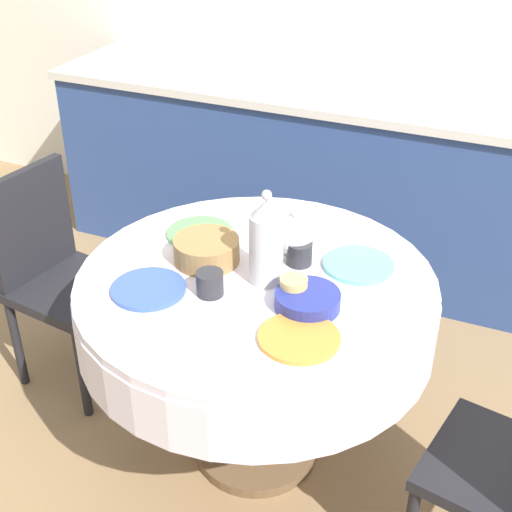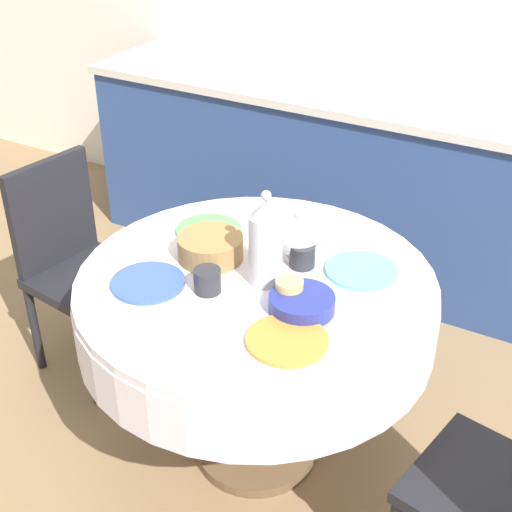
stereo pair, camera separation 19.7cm
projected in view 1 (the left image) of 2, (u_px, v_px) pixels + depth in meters
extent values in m
plane|color=#8E704C|center=(256.00, 451.00, 2.63)|extent=(12.00, 12.00, 0.00)
cube|color=#2D4784|center=(371.00, 189.00, 3.51)|extent=(3.20, 0.60, 0.88)
cube|color=beige|center=(379.00, 99.00, 3.27)|extent=(3.24, 0.64, 0.04)
cylinder|color=brown|center=(256.00, 447.00, 2.62)|extent=(0.44, 0.44, 0.04)
cylinder|color=brown|center=(256.00, 390.00, 2.47)|extent=(0.11, 0.11, 0.51)
cylinder|color=silver|center=(256.00, 309.00, 2.29)|extent=(1.15, 1.15, 0.18)
cylinder|color=silver|center=(256.00, 282.00, 2.24)|extent=(1.14, 1.14, 0.03)
cube|color=black|center=(502.00, 471.00, 2.00)|extent=(0.47, 0.47, 0.04)
cylinder|color=black|center=(453.00, 460.00, 2.33)|extent=(0.04, 0.04, 0.40)
cube|color=black|center=(73.00, 289.00, 2.78)|extent=(0.45, 0.45, 0.04)
cube|color=black|center=(30.00, 223.00, 2.74)|extent=(0.09, 0.38, 0.44)
cylinder|color=black|center=(142.00, 326.00, 2.95)|extent=(0.04, 0.04, 0.40)
cylinder|color=black|center=(82.00, 374.00, 2.69)|extent=(0.04, 0.04, 0.40)
cylinder|color=black|center=(79.00, 300.00, 3.11)|extent=(0.04, 0.04, 0.40)
cylinder|color=black|center=(17.00, 343.00, 2.85)|extent=(0.04, 0.04, 0.40)
cylinder|color=#3856AD|center=(148.00, 289.00, 2.17)|extent=(0.23, 0.23, 0.01)
cylinder|color=#28282D|center=(210.00, 283.00, 2.14)|extent=(0.08, 0.08, 0.08)
cylinder|color=orange|center=(299.00, 338.00, 1.96)|extent=(0.23, 0.23, 0.01)
cylinder|color=#DBB766|center=(294.00, 289.00, 2.11)|extent=(0.08, 0.08, 0.08)
cylinder|color=#5BA85B|center=(200.00, 233.00, 2.46)|extent=(0.23, 0.23, 0.01)
cylinder|color=white|center=(216.00, 251.00, 2.30)|extent=(0.08, 0.08, 0.08)
cylinder|color=#60BCB7|center=(359.00, 265.00, 2.28)|extent=(0.23, 0.23, 0.01)
cylinder|color=#28282D|center=(299.00, 253.00, 2.29)|extent=(0.08, 0.08, 0.08)
cylinder|color=#B2B2B7|center=(266.00, 249.00, 2.16)|extent=(0.11, 0.11, 0.23)
cone|color=#B2B2B7|center=(266.00, 208.00, 2.09)|extent=(0.10, 0.10, 0.05)
sphere|color=#B2B2B7|center=(266.00, 195.00, 2.07)|extent=(0.03, 0.03, 0.03)
cylinder|color=white|center=(293.00, 254.00, 2.34)|extent=(0.08, 0.08, 0.01)
sphere|color=white|center=(293.00, 234.00, 2.30)|extent=(0.14, 0.14, 0.14)
cylinder|color=white|center=(317.00, 238.00, 2.27)|extent=(0.08, 0.02, 0.05)
sphere|color=white|center=(294.00, 211.00, 2.26)|extent=(0.03, 0.03, 0.03)
cylinder|color=olive|center=(207.00, 250.00, 2.30)|extent=(0.21, 0.21, 0.08)
cylinder|color=navy|center=(307.00, 300.00, 2.08)|extent=(0.19, 0.19, 0.05)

